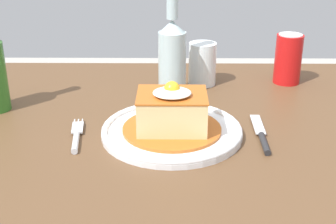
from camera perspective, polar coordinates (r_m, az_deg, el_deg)
The scene contains 8 objects.
dining_table at distance 1.01m, azimuth 0.26°, elevation -7.88°, with size 1.22×0.85×0.77m.
main_plate at distance 0.92m, azimuth -0.01°, elevation -2.26°, with size 0.27×0.27×0.02m.
sandwich_meal at distance 0.90m, azimuth 0.00°, elevation -0.11°, with size 0.19×0.19×0.10m.
fork at distance 0.92m, azimuth -11.19°, elevation -3.00°, with size 0.03×0.14×0.01m.
knife at distance 0.92m, azimuth 11.09°, elevation -3.07°, with size 0.02×0.17×0.01m.
soda_can at distance 1.22m, azimuth 14.11°, elevation 6.23°, with size 0.07×0.07×0.12m.
beer_bottle_clear at distance 1.09m, azimuth 0.38°, elevation 7.02°, with size 0.06×0.06×0.27m.
drinking_glass at distance 1.18m, azimuth 3.98°, elevation 5.47°, with size 0.07×0.07×0.10m.
Camera 1 is at (0.00, -0.87, 1.18)m, focal length 50.66 mm.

